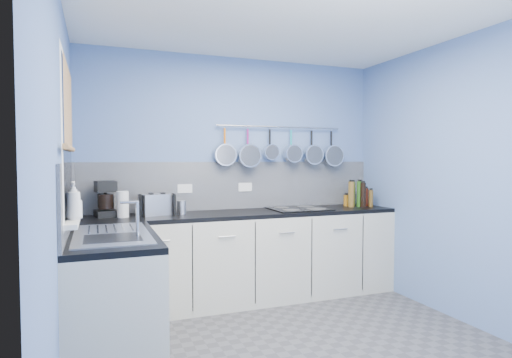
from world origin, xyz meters
TOP-DOWN VIEW (x-y plane):
  - floor at (0.00, 0.00)m, footprint 3.20×3.00m
  - ceiling at (0.00, 0.00)m, footprint 3.20×3.00m
  - wall_back at (0.00, 1.51)m, footprint 3.20×0.02m
  - wall_front at (0.00, -1.51)m, footprint 3.20×0.02m
  - wall_left at (-1.61, 0.00)m, footprint 0.02×3.00m
  - wall_right at (1.61, 0.00)m, footprint 0.02×3.00m
  - backsplash_back at (0.00, 1.49)m, footprint 3.20×0.02m
  - backsplash_left at (-1.59, 0.60)m, footprint 0.02×1.80m
  - cabinet_run_back at (0.00, 1.20)m, footprint 3.20×0.60m
  - worktop_back at (0.00, 1.20)m, footprint 3.20×0.60m
  - cabinet_run_left at (-1.30, 0.30)m, footprint 0.60×1.20m
  - worktop_left at (-1.30, 0.30)m, footprint 0.60×1.20m
  - window_frame at (-1.58, 0.30)m, footprint 0.01×1.00m
  - window_glass at (-1.57, 0.30)m, footprint 0.01×0.90m
  - bamboo_blind at (-1.56, 0.30)m, footprint 0.01×0.90m
  - window_sill at (-1.55, 0.30)m, footprint 0.10×0.98m
  - sink_unit at (-1.30, 0.30)m, footprint 0.50×0.95m
  - mixer_tap at (-1.14, 0.12)m, footprint 0.12×0.08m
  - socket_left at (-0.55, 1.48)m, footprint 0.15×0.01m
  - socket_right at (0.10, 1.48)m, footprint 0.15×0.01m
  - pot_rail at (0.50, 1.45)m, footprint 1.45×0.02m
  - soap_bottle_a at (-1.53, 0.05)m, footprint 0.10×0.10m
  - soap_bottle_b at (-1.53, 0.11)m, footprint 0.10×0.10m
  - paper_towel at (-1.17, 1.20)m, footprint 0.13×0.13m
  - coffee_maker at (-1.31, 1.30)m, footprint 0.22×0.24m
  - toaster at (-0.86, 1.27)m, footprint 0.35×0.26m
  - canister at (-0.63, 1.25)m, footprint 0.10×0.10m
  - hob at (0.60, 1.20)m, footprint 0.59×0.52m
  - pan_0 at (-0.13, 1.44)m, footprint 0.23×0.07m
  - pan_1 at (0.12, 1.44)m, footprint 0.25×0.11m
  - pan_2 at (0.37, 1.44)m, footprint 0.17×0.09m
  - pan_3 at (0.63, 1.44)m, footprint 0.20×0.11m
  - pan_4 at (0.88, 1.44)m, footprint 0.22×0.10m
  - pan_5 at (1.14, 1.44)m, footprint 0.24×0.10m
  - condiment_0 at (1.45, 1.33)m, footprint 0.07×0.07m
  - condiment_1 at (1.35, 1.32)m, footprint 0.06×0.06m
  - condiment_2 at (1.26, 1.31)m, footprint 0.06×0.06m
  - condiment_3 at (1.45, 1.22)m, footprint 0.07×0.07m
  - condiment_4 at (1.36, 1.20)m, footprint 0.06×0.06m
  - condiment_5 at (1.25, 1.20)m, footprint 0.07×0.07m
  - condiment_6 at (1.47, 1.14)m, footprint 0.05×0.05m
  - condiment_7 at (1.36, 1.13)m, footprint 0.06×0.06m

SIDE VIEW (x-z plane):
  - floor at x=0.00m, z-range -0.02..0.00m
  - cabinet_run_back at x=0.00m, z-range 0.00..0.86m
  - cabinet_run_left at x=-1.30m, z-range 0.00..0.86m
  - worktop_back at x=0.00m, z-range 0.86..0.90m
  - worktop_left at x=-1.30m, z-range 0.86..0.90m
  - sink_unit at x=-1.30m, z-range 0.90..0.91m
  - hob at x=0.60m, z-range 0.90..0.91m
  - condiment_0 at x=1.45m, z-range 0.90..1.01m
  - condiment_2 at x=1.26m, z-range 0.90..1.02m
  - canister at x=-0.63m, z-range 0.90..1.03m
  - condiment_6 at x=1.47m, z-range 0.90..1.09m
  - toaster at x=-0.86m, z-range 0.90..1.10m
  - condiment_3 at x=1.45m, z-range 0.90..1.10m
  - paper_towel at x=-1.17m, z-range 0.90..1.14m
  - mixer_tap at x=-1.14m, z-range 0.90..1.16m
  - condiment_7 at x=1.36m, z-range 0.90..1.17m
  - window_sill at x=-1.55m, z-range 1.02..1.05m
  - condiment_1 at x=1.35m, z-range 0.90..1.17m
  - condiment_5 at x=1.25m, z-range 0.90..1.18m
  - condiment_4 at x=1.36m, z-range 0.90..1.18m
  - coffee_maker at x=-1.31m, z-range 0.90..1.23m
  - socket_left at x=-0.55m, z-range 1.09..1.18m
  - socket_right at x=0.10m, z-range 1.09..1.18m
  - soap_bottle_b at x=-1.53m, z-range 1.05..1.22m
  - backsplash_back at x=0.00m, z-range 0.90..1.40m
  - backsplash_left at x=-1.59m, z-range 0.90..1.40m
  - soap_bottle_a at x=-1.53m, z-range 1.05..1.29m
  - wall_back at x=0.00m, z-range 0.00..2.50m
  - wall_front at x=0.00m, z-range 0.00..2.50m
  - wall_left at x=-1.61m, z-range 0.00..2.50m
  - wall_right at x=1.61m, z-range 0.00..2.50m
  - window_glass at x=-1.57m, z-range 1.05..2.05m
  - window_frame at x=-1.58m, z-range 1.00..2.10m
  - pan_1 at x=0.12m, z-range 1.34..1.78m
  - pan_5 at x=1.14m, z-range 1.35..1.78m
  - pan_0 at x=-0.13m, z-range 1.36..1.78m
  - pan_4 at x=0.88m, z-range 1.37..1.78m
  - pan_3 at x=0.63m, z-range 1.39..1.78m
  - pan_2 at x=0.37m, z-range 1.42..1.78m
  - bamboo_blind at x=-1.56m, z-range 1.50..2.05m
  - pot_rail at x=0.50m, z-range 1.77..1.79m
  - ceiling at x=0.00m, z-range 2.50..2.52m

